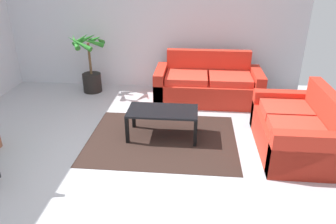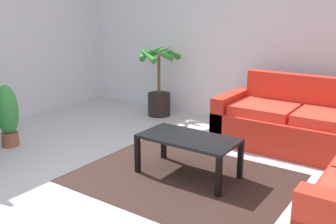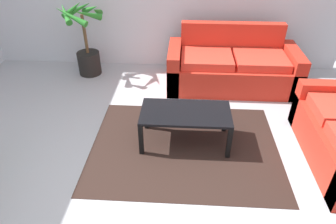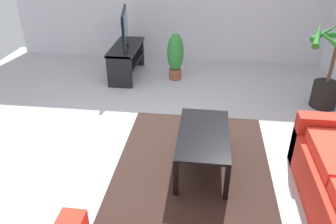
{
  "view_description": "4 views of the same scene",
  "coord_description": "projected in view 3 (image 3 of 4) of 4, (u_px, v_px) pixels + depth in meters",
  "views": [
    {
      "loc": [
        0.89,
        -3.39,
        2.38
      ],
      "look_at": [
        0.54,
        0.37,
        0.62
      ],
      "focal_mm": 33.8,
      "sensor_mm": 36.0,
      "label": 1
    },
    {
      "loc": [
        2.4,
        -2.42,
        1.75
      ],
      "look_at": [
        0.11,
        0.89,
        0.64
      ],
      "focal_mm": 40.82,
      "sensor_mm": 36.0,
      "label": 2
    },
    {
      "loc": [
        0.39,
        -2.05,
        2.37
      ],
      "look_at": [
        0.23,
        0.66,
        0.53
      ],
      "focal_mm": 32.37,
      "sensor_mm": 36.0,
      "label": 3
    },
    {
      "loc": [
        3.43,
        0.8,
        2.36
      ],
      "look_at": [
        0.1,
        0.39,
        0.48
      ],
      "focal_mm": 35.7,
      "sensor_mm": 36.0,
      "label": 4
    }
  ],
  "objects": [
    {
      "name": "couch_main",
      "position": [
        232.0,
        68.0,
        4.7
      ],
      "size": [
        1.96,
        0.9,
        0.9
      ],
      "color": "red",
      "rests_on": "ground"
    },
    {
      "name": "potted_palm",
      "position": [
        86.0,
        45.0,
        4.92
      ],
      "size": [
        0.71,
        0.68,
        1.2
      ],
      "color": "black",
      "rests_on": "ground"
    },
    {
      "name": "ground_plane",
      "position": [
        142.0,
        191.0,
        3.04
      ],
      "size": [
        6.6,
        6.6,
        0.0
      ],
      "primitive_type": "plane",
      "color": "#B2B2B7"
    },
    {
      "name": "coffee_table",
      "position": [
        186.0,
        116.0,
        3.48
      ],
      "size": [
        1.03,
        0.54,
        0.44
      ],
      "color": "black",
      "rests_on": "ground"
    },
    {
      "name": "area_rug",
      "position": [
        184.0,
        146.0,
        3.61
      ],
      "size": [
        2.2,
        1.7,
        0.01
      ],
      "primitive_type": "cube",
      "color": "black",
      "rests_on": "ground"
    }
  ]
}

